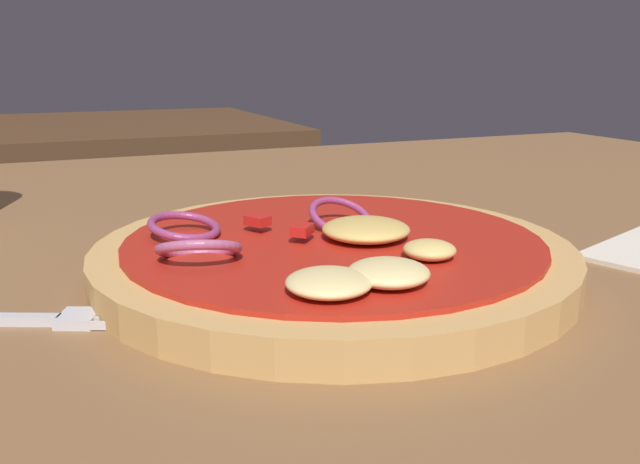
% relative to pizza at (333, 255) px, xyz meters
% --- Properties ---
extents(dining_table, '(1.28, 1.06, 0.03)m').
position_rel_pizza_xyz_m(dining_table, '(0.05, 0.01, -0.03)').
color(dining_table, brown).
rests_on(dining_table, ground).
extents(pizza, '(0.28, 0.28, 0.04)m').
position_rel_pizza_xyz_m(pizza, '(0.00, 0.00, 0.00)').
color(pizza, tan).
rests_on(pizza, dining_table).
extents(background_table, '(0.81, 0.60, 0.03)m').
position_rel_pizza_xyz_m(background_table, '(-0.09, 1.04, -0.03)').
color(background_table, '#4C301C').
rests_on(background_table, ground).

